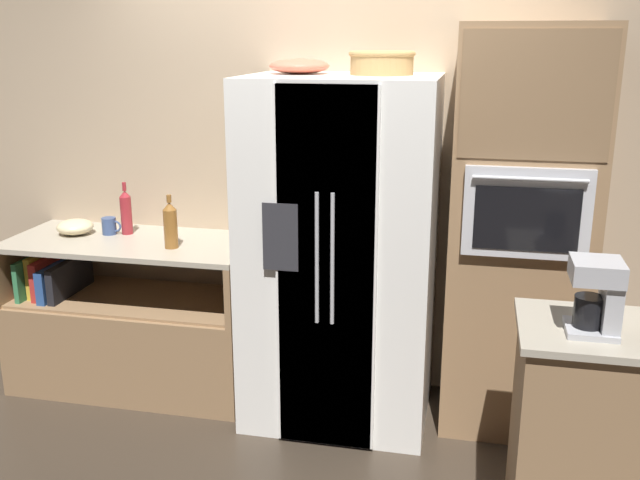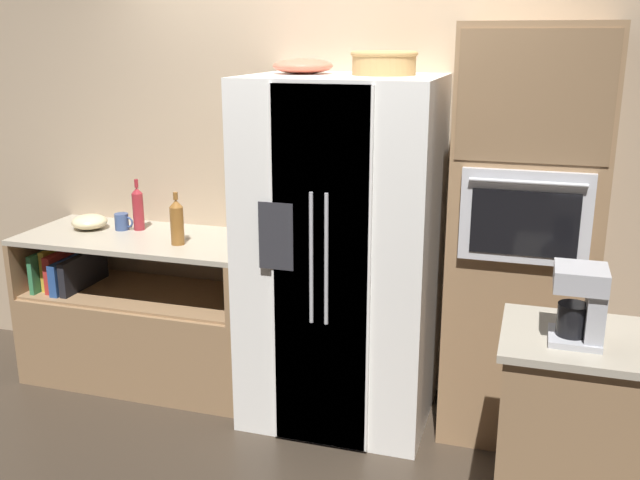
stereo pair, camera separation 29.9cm
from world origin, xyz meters
name	(u,v)px [view 2 (the right image)]	position (x,y,z in m)	size (l,w,h in m)	color
ground_plane	(306,409)	(0.00, 0.00, 0.00)	(20.00, 20.00, 0.00)	#382D23
wall_back	(331,155)	(0.00, 0.48, 1.40)	(12.00, 0.06, 2.80)	tan
counter_left	(145,326)	(-1.09, 0.12, 0.34)	(1.44, 0.67, 0.92)	#93704C
refrigerator	(342,254)	(0.19, 0.05, 0.94)	(0.99, 0.83, 1.88)	white
wall_oven	(524,239)	(1.12, 0.16, 1.07)	(0.72, 0.65, 2.13)	#93704C
island_counter	(564,445)	(1.35, -0.78, 0.48)	(0.56, 0.55, 0.96)	#93704C
wicker_basket	(384,62)	(0.38, 0.14, 1.94)	(0.34, 0.34, 0.12)	tan
fruit_bowl	(303,66)	(-0.05, 0.14, 1.92)	(0.32, 0.32, 0.08)	#DB664C
bottle_tall	(138,208)	(-1.16, 0.24, 1.05)	(0.07, 0.07, 0.32)	maroon
bottle_short	(177,222)	(-0.77, 0.02, 1.05)	(0.08, 0.08, 0.30)	brown
mug	(122,222)	(-1.25, 0.21, 0.97)	(0.12, 0.08, 0.10)	#384C7A
mixing_bowl	(89,222)	(-1.46, 0.16, 0.96)	(0.22, 0.22, 0.09)	beige
coffee_maker	(584,302)	(1.36, -0.84, 1.12)	(0.19, 0.20, 0.29)	#B2B2B7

